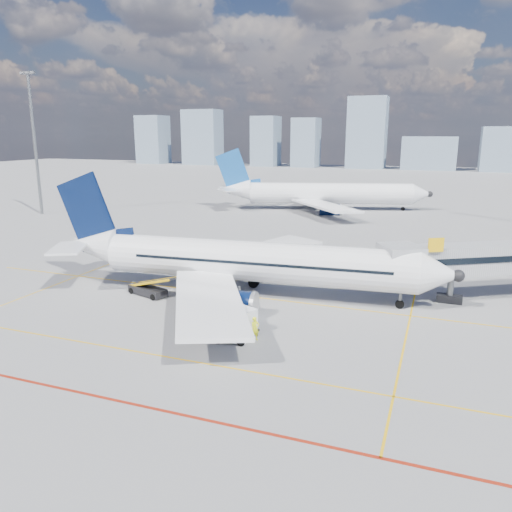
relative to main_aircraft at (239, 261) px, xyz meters
The scene contains 10 objects.
ground 9.05m from the main_aircraft, 79.54° to the right, with size 420.00×420.00×0.00m, color gray.
apron_markings 12.67m from the main_aircraft, 85.52° to the right, with size 90.00×35.12×0.01m.
floodlight_mast_nw 63.01m from the main_aircraft, 149.35° to the left, with size 3.20×0.61×25.45m.
distant_skyline 182.13m from the main_aircraft, 93.25° to the left, with size 253.45×14.79×29.98m.
main_aircraft is the anchor object (origin of this frame).
second_aircraft 55.52m from the main_aircraft, 95.55° to the left, with size 41.59×35.56×12.40m.
baggage_tug 11.27m from the main_aircraft, 71.06° to the right, with size 2.48×1.66×1.63m.
cargo_dolly 9.24m from the main_aircraft, 69.72° to the right, with size 3.97×2.83×1.99m.
belt_loader 8.89m from the main_aircraft, 157.10° to the right, with size 5.91×3.00×2.39m.
ramp_worker 11.10m from the main_aircraft, 61.53° to the right, with size 0.65×0.43×1.79m, color #F4FC1A.
Camera 1 is at (15.71, -33.13, 14.77)m, focal length 35.00 mm.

